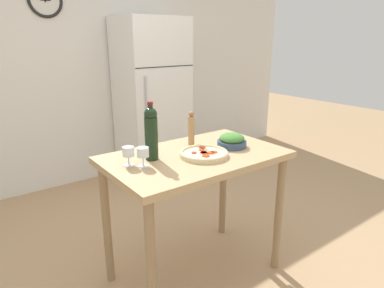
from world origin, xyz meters
TOP-DOWN VIEW (x-y plane):
  - ground_plane at (0.00, 0.00)m, footprint 14.00×14.00m
  - wall_back at (-0.00, 2.20)m, footprint 6.40×0.09m
  - refrigerator at (0.74, 1.83)m, footprint 0.74×0.66m
  - prep_counter at (0.00, 0.00)m, footprint 1.17×0.72m
  - wine_bottle at (-0.28, 0.08)m, footprint 0.08×0.08m
  - wine_glass_near at (-0.38, 0.01)m, footprint 0.07×0.07m
  - wine_glass_far at (-0.44, 0.07)m, footprint 0.07×0.07m
  - pepper_mill at (0.10, 0.17)m, footprint 0.04×0.04m
  - salad_bowl at (0.30, -0.03)m, footprint 0.20×0.20m
  - homemade_pizza at (0.02, -0.06)m, footprint 0.31×0.31m

SIDE VIEW (x-z plane):
  - ground_plane at x=0.00m, z-range 0.00..0.00m
  - prep_counter at x=0.00m, z-range 0.33..1.25m
  - refrigerator at x=0.74m, z-range 0.00..1.87m
  - homemade_pizza at x=0.02m, z-range 0.92..0.95m
  - salad_bowl at x=0.30m, z-range 0.92..1.01m
  - wine_glass_near at x=-0.38m, z-range 0.94..1.06m
  - wine_glass_far at x=-0.44m, z-range 0.94..1.06m
  - pepper_mill at x=0.10m, z-range 0.92..1.16m
  - wine_bottle at x=-0.28m, z-range 0.91..1.28m
  - wall_back at x=0.00m, z-range 0.00..2.60m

